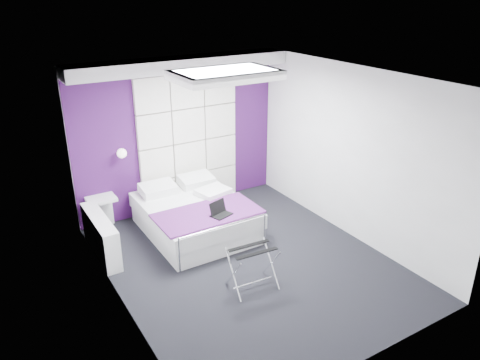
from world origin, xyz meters
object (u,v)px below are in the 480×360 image
object	(u,v)px
wall_lamp	(121,153)
nightstand	(101,199)
luggage_rack	(253,268)
laptop	(220,211)
bed	(195,216)
radiator	(101,236)

from	to	relation	value
wall_lamp	nightstand	bearing A→B (deg)	-174.29
wall_lamp	luggage_rack	world-z (taller)	wall_lamp
laptop	bed	bearing A→B (deg)	85.11
nightstand	wall_lamp	bearing A→B (deg)	5.71
wall_lamp	laptop	xyz separation A→B (m)	(0.94, -1.45, -0.65)
luggage_rack	bed	bearing A→B (deg)	93.28
laptop	radiator	bearing A→B (deg)	139.36
bed	laptop	distance (m)	0.68
nightstand	radiator	bearing A→B (deg)	-108.43
radiator	luggage_rack	size ratio (longest dim) A/B	2.08
nightstand	luggage_rack	xyz separation A→B (m)	(1.19, -2.53, -0.25)
radiator	wall_lamp	bearing A→B (deg)	49.90
nightstand	bed	bearing A→B (deg)	-33.76
bed	luggage_rack	distance (m)	1.72
nightstand	laptop	bearing A→B (deg)	-46.34
luggage_rack	nightstand	bearing A→B (deg)	119.28
wall_lamp	luggage_rack	distance (m)	2.84
wall_lamp	radiator	distance (m)	1.35
luggage_rack	laptop	size ratio (longest dim) A/B	1.96
wall_lamp	bed	distance (m)	1.51
wall_lamp	nightstand	size ratio (longest dim) A/B	0.34
luggage_rack	wall_lamp	bearing A→B (deg)	111.16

